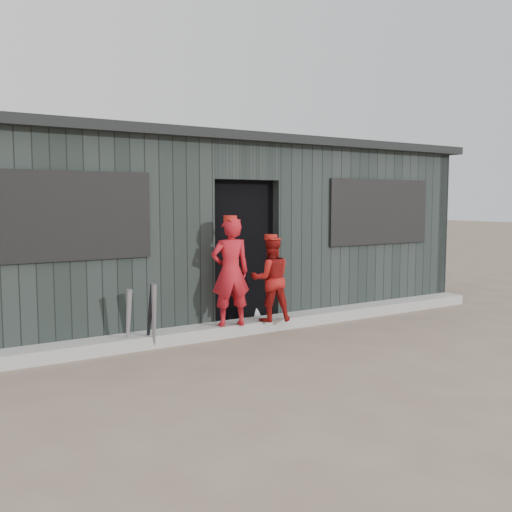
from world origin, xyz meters
TOP-DOWN VIEW (x-y plane):
  - ground at (0.00, 0.00)m, footprint 80.00×80.00m
  - curb at (0.00, 1.82)m, footprint 8.00×0.36m
  - bat_left at (-1.78, 1.70)m, footprint 0.07×0.20m
  - bat_mid at (-1.51, 1.60)m, footprint 0.12×0.20m
  - bat_right at (-1.53, 1.68)m, footprint 0.08×0.28m
  - player_red_left at (-0.45, 1.69)m, footprint 0.55×0.42m
  - player_red_right at (0.13, 1.65)m, footprint 0.64×0.56m
  - player_grey_back at (0.25, 2.30)m, footprint 0.57×0.40m
  - dugout at (-0.00, 3.50)m, footprint 8.30×3.30m

SIDE VIEW (x-z plane):
  - ground at x=0.00m, z-range 0.00..0.00m
  - curb at x=0.00m, z-range 0.00..0.15m
  - bat_left at x=-1.78m, z-range 0.00..0.73m
  - bat_right at x=-1.53m, z-range 0.00..0.78m
  - bat_mid at x=-1.51m, z-range 0.00..0.78m
  - player_grey_back at x=0.25m, z-range 0.00..1.09m
  - player_red_right at x=0.13m, z-range 0.15..1.26m
  - player_red_left at x=-0.45m, z-range 0.15..1.51m
  - dugout at x=0.00m, z-range -0.02..2.60m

